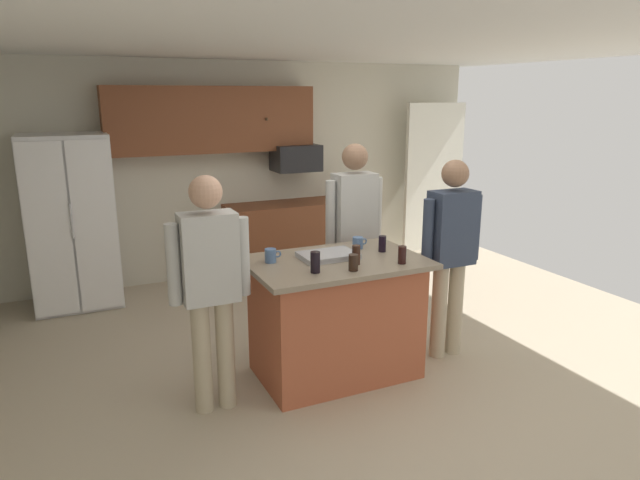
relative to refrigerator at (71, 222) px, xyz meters
name	(u,v)px	position (x,y,z in m)	size (l,w,h in m)	color
floor	(344,359)	(2.00, -2.38, -0.91)	(7.04, 7.04, 0.00)	#B7A88E
ceiling	(347,40)	(2.00, -2.38, 1.69)	(7.04, 7.04, 0.00)	white
back_wall	(242,170)	(2.00, 0.42, 0.39)	(6.40, 0.10, 2.60)	beige
french_door_window_panel	(434,177)	(4.60, 0.02, 0.19)	(0.90, 0.06, 2.00)	white
cabinet_run_upper	(212,120)	(1.60, 0.22, 1.01)	(2.40, 0.38, 0.75)	brown
cabinet_run_lower	(297,237)	(2.60, 0.10, -0.46)	(1.80, 0.63, 0.90)	brown
refrigerator	(71,222)	(0.00, 0.00, 0.00)	(0.86, 0.76, 1.82)	white
microwave_over_range	(296,158)	(2.60, 0.12, 0.54)	(0.56, 0.40, 0.32)	black
kitchen_island	(336,317)	(1.83, -2.56, -0.42)	(1.36, 0.91, 0.96)	#AD5638
person_guest_right	(451,246)	(2.85, -2.65, 0.07)	(0.57, 0.22, 1.70)	tan
person_guest_left	(210,279)	(0.81, -2.68, 0.07)	(0.57, 0.22, 1.70)	tan
person_elder_center	(354,225)	(2.35, -1.87, 0.13)	(0.57, 0.24, 1.79)	#4C5166
tumbler_amber	(402,255)	(2.24, -2.86, 0.12)	(0.06, 0.06, 0.14)	black
glass_pilsner	(382,244)	(2.28, -2.51, 0.12)	(0.06, 0.06, 0.13)	black
mug_ceramic_white	(271,256)	(1.35, -2.41, 0.11)	(0.13, 0.09, 0.11)	#4C6B99
glass_dark_ale	(353,263)	(1.82, -2.86, 0.11)	(0.07, 0.07, 0.12)	black
mug_blue_stoneware	(358,243)	(2.14, -2.34, 0.10)	(0.13, 0.09, 0.10)	#4C6B99
glass_stout_tall	(315,262)	(1.55, -2.79, 0.13)	(0.07, 0.07, 0.15)	black
glass_short_whisky	(356,255)	(1.91, -2.73, 0.13)	(0.06, 0.06, 0.15)	#321C13
serving_tray	(328,255)	(1.79, -2.49, 0.07)	(0.44, 0.30, 0.04)	#B7B7BC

